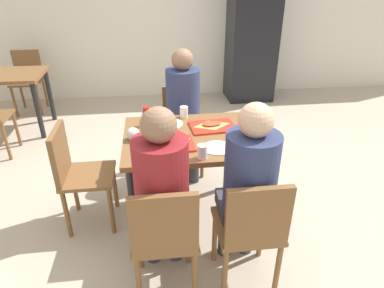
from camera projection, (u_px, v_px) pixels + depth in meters
The scene contains 25 objects.
ground_plane at pixel (192, 213), 2.97m from camera, with size 10.00×10.00×0.02m, color #B7A893.
back_wall at pixel (166, 5), 5.12m from camera, with size 10.00×0.10×2.80m, color silver.
main_table at pixel (192, 147), 2.66m from camera, with size 1.06×0.84×0.76m.
chair_near_left at pixel (164, 235), 1.99m from camera, with size 0.40×0.40×0.87m.
chair_near_right at pixel (251, 227), 2.05m from camera, with size 0.40×0.40×0.87m.
chair_far_side at pixel (182, 122), 3.43m from camera, with size 0.40×0.40×0.87m.
chair_left_end at pixel (76, 170), 2.62m from camera, with size 0.40×0.40×0.87m.
person_in_red at pixel (162, 187), 2.00m from camera, with size 0.32×0.42×1.28m.
person_in_brown_jacket at pixel (248, 181), 2.05m from camera, with size 0.32×0.42×1.28m.
person_far_side at pixel (183, 105), 3.19m from camera, with size 0.32×0.42×1.28m.
tray_red_near at pixel (169, 145), 2.46m from camera, with size 0.36×0.26×0.02m, color red.
tray_red_far at pixel (213, 126), 2.74m from camera, with size 0.36×0.26×0.02m, color red.
paper_plate_center at pixel (170, 124), 2.79m from camera, with size 0.22×0.22×0.01m, color white.
paper_plate_near_edge at pixel (218, 148), 2.42m from camera, with size 0.22×0.22×0.01m, color white.
pizza_slice_a at pixel (172, 142), 2.46m from camera, with size 0.25×0.20×0.02m.
pizza_slice_b at pixel (212, 124), 2.73m from camera, with size 0.24×0.16×0.02m.
pizza_slice_c at pixel (168, 122), 2.79m from camera, with size 0.17×0.24×0.02m.
plastic_cup_a at pixel (184, 112), 2.90m from camera, with size 0.07×0.07×0.10m, color white.
plastic_cup_b at pixel (202, 152), 2.27m from camera, with size 0.07×0.07×0.10m, color white.
soda_can at pixel (248, 124), 2.65m from camera, with size 0.07×0.07×0.12m, color #B7BCC6.
condiment_bottle at pixel (147, 116), 2.74m from camera, with size 0.06×0.06×0.16m, color red.
foil_bundle at pixel (133, 134), 2.52m from camera, with size 0.10×0.10×0.10m, color silver.
drink_fridge at pixel (252, 38), 5.16m from camera, with size 0.70×0.60×1.90m, color black.
background_table at pixel (7, 84), 4.19m from camera, with size 0.90×0.70×0.76m.
background_chair_far at pixel (28, 76), 4.89m from camera, with size 0.40×0.40×0.87m.
Camera 1 is at (-0.29, -2.32, 1.91)m, focal length 31.48 mm.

